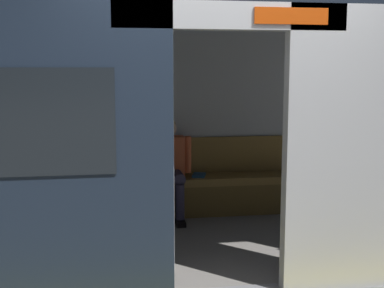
# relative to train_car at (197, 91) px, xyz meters

# --- Properties ---
(train_car) EXTENTS (6.40, 2.75, 2.36)m
(train_car) POSITION_rel_train_car_xyz_m (0.00, 0.00, 0.00)
(train_car) COLOR #ADAFB5
(train_car) RESTS_ON ground_plane
(bench_seat) EXTENTS (3.14, 0.44, 0.47)m
(bench_seat) POSITION_rel_train_car_xyz_m (-0.05, -1.04, -1.19)
(bench_seat) COLOR olive
(bench_seat) RESTS_ON ground_plane
(person_seated) EXTENTS (0.55, 0.67, 1.20)m
(person_seated) POSITION_rel_train_car_xyz_m (0.17, -0.99, -0.87)
(person_seated) COLOR #CC5933
(person_seated) RESTS_ON ground_plane
(handbag) EXTENTS (0.26, 0.15, 0.17)m
(handbag) POSITION_rel_train_car_xyz_m (0.62, -1.07, -1.00)
(handbag) COLOR maroon
(handbag) RESTS_ON bench_seat
(book) EXTENTS (0.20, 0.25, 0.03)m
(book) POSITION_rel_train_car_xyz_m (-0.21, -1.09, -1.07)
(book) COLOR #26598C
(book) RESTS_ON bench_seat
(grab_pole_door) EXTENTS (0.04, 0.04, 2.22)m
(grab_pole_door) POSITION_rel_train_car_xyz_m (0.32, 0.65, -0.44)
(grab_pole_door) COLOR silver
(grab_pole_door) RESTS_ON ground_plane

